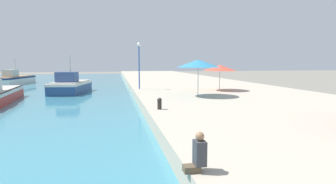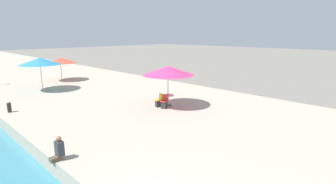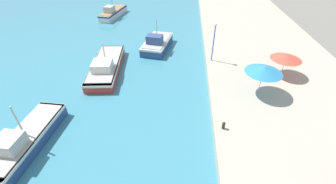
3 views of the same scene
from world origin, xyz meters
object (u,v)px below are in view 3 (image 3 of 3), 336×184
(fishing_boat_mid, at_px, (106,66))
(fishing_boat_distant, at_px, (113,12))
(fishing_boat_near, at_px, (26,139))
(lamppost, at_px, (214,36))
(cafe_umbrella_white, at_px, (264,70))
(mooring_bollard, at_px, (224,125))
(fishing_boat_far, at_px, (157,43))
(cafe_umbrella_striped, at_px, (286,57))

(fishing_boat_mid, relative_size, fishing_boat_distant, 1.17)
(fishing_boat_near, xyz_separation_m, lamppost, (14.88, 14.08, 3.03))
(cafe_umbrella_white, distance_m, mooring_bollard, 6.93)
(fishing_boat_near, bearing_deg, fishing_boat_distant, 97.11)
(fishing_boat_near, distance_m, fishing_boat_far, 19.90)
(cafe_umbrella_striped, height_order, mooring_bollard, cafe_umbrella_striped)
(fishing_boat_near, height_order, lamppost, lamppost)
(fishing_boat_far, bearing_deg, fishing_boat_near, -103.72)
(fishing_boat_near, distance_m, cafe_umbrella_striped, 25.05)
(fishing_boat_near, xyz_separation_m, fishing_boat_far, (7.70, 18.35, 0.05))
(fishing_boat_distant, height_order, cafe_umbrella_white, fishing_boat_distant)
(fishing_boat_mid, xyz_separation_m, cafe_umbrella_striped, (19.68, -0.29, 2.13))
(fishing_boat_far, relative_size, lamppost, 1.55)
(fishing_boat_mid, bearing_deg, lamppost, 4.45)
(fishing_boat_far, height_order, fishing_boat_distant, fishing_boat_far)
(mooring_bollard, bearing_deg, fishing_boat_near, -170.63)
(fishing_boat_far, bearing_deg, cafe_umbrella_striped, -16.58)
(cafe_umbrella_striped, distance_m, mooring_bollard, 11.63)
(fishing_boat_near, xyz_separation_m, cafe_umbrella_striped, (22.22, 11.39, 2.07))
(fishing_boat_mid, bearing_deg, fishing_boat_near, -108.85)
(cafe_umbrella_white, bearing_deg, fishing_boat_distant, 131.35)
(fishing_boat_mid, xyz_separation_m, cafe_umbrella_white, (16.37, -3.95, 2.55))
(fishing_boat_distant, height_order, cafe_umbrella_striped, fishing_boat_distant)
(mooring_bollard, height_order, lamppost, lamppost)
(fishing_boat_near, bearing_deg, fishing_boat_far, 69.91)
(lamppost, bearing_deg, mooring_bollard, -89.56)
(fishing_boat_far, bearing_deg, cafe_umbrella_white, -34.42)
(fishing_boat_far, distance_m, cafe_umbrella_striped, 16.23)
(fishing_boat_mid, height_order, fishing_boat_distant, fishing_boat_distant)
(cafe_umbrella_white, bearing_deg, lamppost, 122.39)
(fishing_boat_mid, xyz_separation_m, mooring_bollard, (12.43, -9.20, 0.35))
(fishing_boat_distant, distance_m, lamppost, 25.15)
(cafe_umbrella_striped, bearing_deg, lamppost, 159.86)
(fishing_boat_mid, distance_m, lamppost, 12.95)
(fishing_boat_far, height_order, mooring_bollard, fishing_boat_far)
(fishing_boat_mid, relative_size, cafe_umbrella_white, 2.93)
(fishing_boat_far, bearing_deg, lamppost, -21.71)
(fishing_boat_mid, xyz_separation_m, fishing_boat_distant, (-5.02, 20.36, 0.10))
(mooring_bollard, bearing_deg, cafe_umbrella_white, 53.12)
(fishing_boat_near, xyz_separation_m, mooring_bollard, (14.97, 2.47, 0.29))
(fishing_boat_distant, relative_size, lamppost, 1.86)
(cafe_umbrella_white, bearing_deg, cafe_umbrella_striped, 47.88)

